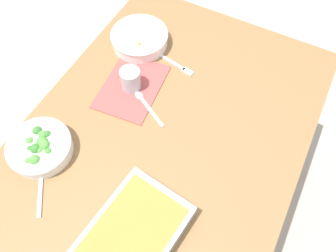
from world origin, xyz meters
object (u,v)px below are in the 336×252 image
(stew_bowl, at_px, (140,38))
(baking_dish, at_px, (134,232))
(drink_cup, at_px, (131,80))
(spoon_spare, at_px, (145,104))
(spoon_by_stew, at_px, (150,45))
(spoon_by_broccoli, at_px, (41,181))
(fork_on_table, at_px, (177,65))
(broccoli_bowl, at_px, (40,147))

(stew_bowl, distance_m, baking_dish, 0.74)
(drink_cup, relative_size, spoon_spare, 0.52)
(baking_dish, relative_size, spoon_spare, 1.99)
(spoon_by_stew, relative_size, spoon_spare, 1.08)
(drink_cup, xyz_separation_m, spoon_spare, (-0.04, -0.08, -0.03))
(stew_bowl, xyz_separation_m, spoon_spare, (-0.24, -0.16, -0.03))
(baking_dish, relative_size, spoon_by_broccoli, 2.11)
(stew_bowl, xyz_separation_m, spoon_by_broccoli, (-0.65, -0.02, -0.03))
(baking_dish, distance_m, spoon_spare, 0.45)
(spoon_by_broccoli, bearing_deg, spoon_by_stew, -1.97)
(drink_cup, relative_size, spoon_by_broccoli, 0.55)
(baking_dish, relative_size, drink_cup, 3.81)
(fork_on_table, bearing_deg, broccoli_bowl, 157.23)
(drink_cup, height_order, spoon_by_stew, drink_cup)
(stew_bowl, bearing_deg, spoon_by_stew, -79.08)
(baking_dish, distance_m, fork_on_table, 0.64)
(spoon_spare, height_order, fork_on_table, spoon_spare)
(spoon_by_broccoli, bearing_deg, fork_on_table, -14.61)
(spoon_by_stew, relative_size, spoon_by_broccoli, 1.14)
(drink_cup, distance_m, spoon_by_stew, 0.21)
(spoon_spare, bearing_deg, broccoli_bowl, 147.17)
(broccoli_bowl, xyz_separation_m, spoon_by_broccoli, (-0.09, -0.06, -0.03))
(spoon_spare, relative_size, fork_on_table, 0.92)
(broccoli_bowl, relative_size, spoon_spare, 1.27)
(stew_bowl, relative_size, spoon_spare, 1.38)
(broccoli_bowl, distance_m, drink_cup, 0.38)
(drink_cup, xyz_separation_m, spoon_by_broccoli, (-0.45, 0.06, -0.03))
(broccoli_bowl, bearing_deg, fork_on_table, -22.77)
(baking_dish, relative_size, spoon_by_stew, 1.85)
(stew_bowl, height_order, spoon_by_broccoli, stew_bowl)
(baking_dish, distance_m, spoon_by_stew, 0.73)
(broccoli_bowl, bearing_deg, drink_cup, -18.58)
(drink_cup, height_order, spoon_spare, drink_cup)
(spoon_by_stew, bearing_deg, spoon_spare, -154.52)
(baking_dish, xyz_separation_m, spoon_spare, (0.41, 0.20, -0.03))
(drink_cup, xyz_separation_m, fork_on_table, (0.17, -0.10, -0.04))
(broccoli_bowl, height_order, spoon_spare, broccoli_bowl)
(stew_bowl, height_order, drink_cup, drink_cup)
(spoon_spare, bearing_deg, spoon_by_stew, 25.48)
(stew_bowl, distance_m, spoon_by_stew, 0.05)
(baking_dish, bearing_deg, spoon_by_broccoli, 89.46)
(broccoli_bowl, xyz_separation_m, drink_cup, (0.36, -0.12, 0.01))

